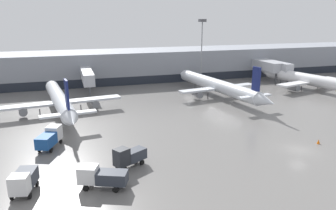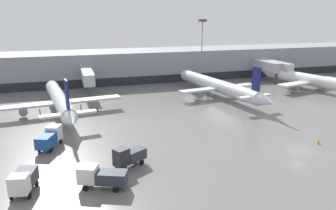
{
  "view_description": "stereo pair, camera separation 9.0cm",
  "coord_description": "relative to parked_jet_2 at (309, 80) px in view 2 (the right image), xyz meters",
  "views": [
    {
      "loc": [
        -32.17,
        -37.26,
        19.37
      ],
      "look_at": [
        -14.35,
        19.61,
        3.0
      ],
      "focal_mm": 35.0,
      "sensor_mm": 36.0,
      "label": 1
    },
    {
      "loc": [
        -32.08,
        -37.29,
        19.37
      ],
      "look_at": [
        -14.35,
        19.61,
        3.0
      ],
      "focal_mm": 35.0,
      "sensor_mm": 36.0,
      "label": 2
    }
  ],
  "objects": [
    {
      "name": "apron_light_mast_1",
      "position": [
        -23.86,
        17.61,
        11.82
      ],
      "size": [
        1.8,
        1.8,
        18.35
      ],
      "color": "gray",
      "rests_on": "ground_plane"
    },
    {
      "name": "service_truck_1",
      "position": [
        -67.52,
        -34.9,
        -1.07
      ],
      "size": [
        2.91,
        4.63,
        2.77
      ],
      "rotation": [
        0.0,
        0.0,
        4.5
      ],
      "color": "#2D333D",
      "rests_on": "ground_plane"
    },
    {
      "name": "parked_jet_2",
      "position": [
        0.0,
        0.0,
        0.0
      ],
      "size": [
        21.62,
        33.51,
        8.94
      ],
      "rotation": [
        0.0,
        0.0,
        1.81
      ],
      "color": "white",
      "rests_on": "ground_plane"
    },
    {
      "name": "ground_plane",
      "position": [
        -29.79,
        -33.97,
        -2.65
      ],
      "size": [
        320.0,
        320.0,
        0.0
      ],
      "primitive_type": "plane",
      "color": "slate"
    },
    {
      "name": "terminal_building",
      "position": [
        -29.7,
        27.83,
        1.85
      ],
      "size": [
        160.0,
        30.88,
        9.0
      ],
      "color": "gray",
      "rests_on": "ground_plane"
    },
    {
      "name": "service_truck_0",
      "position": [
        -55.05,
        -32.0,
        -1.07
      ],
      "size": [
        4.82,
        3.72,
        2.99
      ],
      "rotation": [
        0.0,
        0.0,
        3.67
      ],
      "color": "#2D333D",
      "rests_on": "ground_plane"
    },
    {
      "name": "parked_jet_4",
      "position": [
        -27.09,
        -0.45,
        0.16
      ],
      "size": [
        20.72,
        38.68,
        9.29
      ],
      "rotation": [
        0.0,
        0.0,
        1.72
      ],
      "color": "silver",
      "rests_on": "ground_plane"
    },
    {
      "name": "traffic_cone_2",
      "position": [
        -25.28,
        -32.75,
        -2.29
      ],
      "size": [
        0.48,
        0.48,
        0.72
      ],
      "color": "orange",
      "rests_on": "ground_plane"
    },
    {
      "name": "service_truck_3",
      "position": [
        -65.16,
        -21.82,
        -1.02
      ],
      "size": [
        3.92,
        5.89,
        2.91
      ],
      "rotation": [
        0.0,
        0.0,
        1.18
      ],
      "color": "#19478C",
      "rests_on": "ground_plane"
    },
    {
      "name": "service_truck_2",
      "position": [
        -59.08,
        -36.33,
        -1.17
      ],
      "size": [
        5.91,
        3.94,
        2.65
      ],
      "rotation": [
        0.0,
        0.0,
        2.74
      ],
      "color": "#2D333D",
      "rests_on": "ground_plane"
    },
    {
      "name": "parked_jet_3",
      "position": [
        -63.74,
        -3.96,
        0.21
      ],
      "size": [
        24.93,
        34.39,
        9.11
      ],
      "rotation": [
        0.0,
        0.0,
        1.7
      ],
      "color": "silver",
      "rests_on": "ground_plane"
    }
  ]
}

